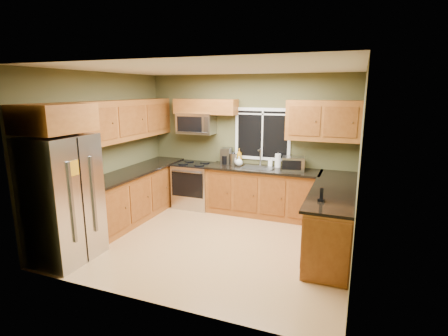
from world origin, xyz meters
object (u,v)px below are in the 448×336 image
Objects in this scene: coffee_maker at (226,156)px; soap_bottle_a at (239,156)px; range at (194,185)px; kettle at (233,158)px; refrigerator at (63,199)px; cordless_phone at (321,197)px; toaster_oven at (293,164)px; soap_bottle_b at (270,162)px; soap_bottle_c at (239,161)px; paper_towel_roll at (278,161)px; microwave at (196,123)px.

coffee_maker reaches higher than soap_bottle_a.
kettle is at bearing 7.18° from range.
coffee_maker is at bearing 65.57° from refrigerator.
range is 4.99× the size of cordless_phone.
toaster_oven is 1.14m from soap_bottle_a.
kettle reaches higher than soap_bottle_b.
refrigerator is 3.25m from kettle.
soap_bottle_c is at bearing 179.29° from toaster_oven.
refrigerator is 5.82× the size of soap_bottle_a.
refrigerator is 6.22× the size of paper_towel_roll.
refrigerator reaches higher than toaster_oven.
toaster_oven is at bearing 112.09° from cordless_phone.
cordless_phone is (2.07, -1.84, -0.09)m from coffee_maker.
kettle is 0.15m from soap_bottle_a.
kettle is at bearing -170.06° from soap_bottle_b.
cordless_phone is (1.02, -1.86, -0.07)m from paper_towel_roll.
toaster_oven is 1.06m from soap_bottle_c.
soap_bottle_b reaches higher than range.
kettle is at bearing 176.92° from toaster_oven.
soap_bottle_b is (0.65, 0.00, -0.07)m from soap_bottle_a.
refrigerator reaches higher than paper_towel_roll.
kettle is (0.18, -0.06, -0.02)m from coffee_maker.
coffee_maker is 0.19m from kettle.
paper_towel_roll is (-0.32, 0.16, 0.00)m from toaster_oven.
paper_towel_roll is 2.12m from cordless_phone.
toaster_oven is (2.02, -0.10, -0.66)m from microwave.
range is at bearing -165.64° from soap_bottle_a.
soap_bottle_a reaches higher than kettle.
paper_towel_roll is 0.80m from soap_bottle_a.
soap_bottle_c is (0.06, -0.18, -0.06)m from soap_bottle_a.
paper_towel_roll reaches higher than toaster_oven.
soap_bottle_c is (0.96, 0.05, 0.57)m from range.
microwave reaches higher than soap_bottle_a.
kettle is at bearing -2.25° from microwave.
refrigerator is at bearing -120.28° from soap_bottle_c.
toaster_oven is at bearing 46.01° from refrigerator.
range is 5.49× the size of soap_bottle_b.
range is 2.95× the size of coffee_maker.
soap_bottle_c is (1.65, 2.82, 0.13)m from refrigerator.
coffee_maker is 0.34m from soap_bottle_c.
paper_towel_roll is 0.76m from soap_bottle_c.
toaster_oven is 0.51m from soap_bottle_b.
refrigerator is at bearing -103.97° from range.
microwave reaches higher than coffee_maker.
kettle is 1.47× the size of soap_bottle_c.
coffee_maker is (-1.38, 0.13, 0.02)m from toaster_oven.
toaster_oven is 2.41× the size of soap_bottle_c.
refrigerator is 3.74m from soap_bottle_b.
refrigerator is 2.37× the size of microwave.
refrigerator is at bearing -117.77° from kettle.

